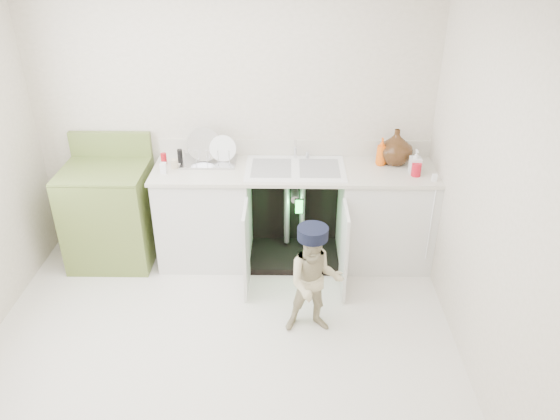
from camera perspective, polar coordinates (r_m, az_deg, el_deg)
The scene contains 5 objects.
ground at distance 4.19m, azimuth -6.20°, elevation -13.94°, with size 3.50×3.50×0.00m, color beige.
room_shell at distance 3.47m, azimuth -7.27°, elevation 1.44°, with size 6.00×5.50×1.26m.
counter_run at distance 4.87m, azimuth 1.80°, elevation -0.23°, with size 2.44×1.02×1.21m.
avocado_stove at distance 5.10m, azimuth -17.29°, elevation -0.30°, with size 0.72×0.65×1.12m.
repair_worker at distance 4.04m, azimuth 3.64°, elevation -7.33°, with size 0.45×0.83×0.89m.
Camera 1 is at (0.49, -3.05, 2.83)m, focal length 35.00 mm.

